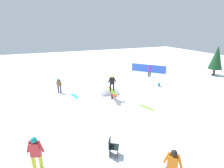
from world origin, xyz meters
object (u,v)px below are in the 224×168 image
object	(u,v)px
loose_snowboard_lime	(146,107)
backpack_on_snow	(159,85)
bystander_red	(36,153)
folding_chair	(113,147)
bystander_brown	(59,85)
loose_snowboard_cyan	(75,96)
main_rider_on_rail	(112,83)
bystander_purple	(150,70)
pine_tree_near	(217,58)
rail_feature	(112,92)
bystander_orange	(172,166)

from	to	relation	value
loose_snowboard_lime	backpack_on_snow	world-z (taller)	backpack_on_snow
bystander_red	folding_chair	xyz separation A→B (m)	(0.33, 3.18, -0.49)
bystander_brown	loose_snowboard_cyan	world-z (taller)	bystander_brown
main_rider_on_rail	loose_snowboard_lime	bearing A→B (deg)	33.83
bystander_purple	loose_snowboard_lime	world-z (taller)	bystander_purple
bystander_brown	pine_tree_near	world-z (taller)	pine_tree_near
rail_feature	bystander_purple	bearing A→B (deg)	132.34
bystander_purple	loose_snowboard_lime	size ratio (longest dim) A/B	1.09
bystander_brown	loose_snowboard_lime	world-z (taller)	bystander_brown
main_rider_on_rail	folding_chair	size ratio (longest dim) A/B	1.65
bystander_orange	loose_snowboard_lime	bearing A→B (deg)	-67.62
loose_snowboard_cyan	main_rider_on_rail	bearing A→B (deg)	43.11
bystander_red	loose_snowboard_lime	size ratio (longest dim) A/B	1.28
pine_tree_near	main_rider_on_rail	bearing A→B (deg)	-81.89
bystander_orange	main_rider_on_rail	bearing A→B (deg)	-49.63
bystander_red	folding_chair	bearing A→B (deg)	15.02
rail_feature	loose_snowboard_cyan	size ratio (longest dim) A/B	1.74
bystander_brown	backpack_on_snow	bearing A→B (deg)	-150.41
bystander_purple	loose_snowboard_cyan	world-z (taller)	bystander_purple
bystander_orange	loose_snowboard_cyan	distance (m)	10.31
loose_snowboard_lime	bystander_red	bearing A→B (deg)	93.53
rail_feature	folding_chair	xyz separation A→B (m)	(6.06, -2.50, -0.17)
bystander_orange	rail_feature	bearing A→B (deg)	-49.63
loose_snowboard_cyan	backpack_on_snow	xyz separation A→B (m)	(0.64, 8.25, 0.16)
bystander_brown	loose_snowboard_cyan	bearing A→B (deg)	170.67
bystander_red	folding_chair	world-z (taller)	bystander_red
bystander_purple	bystander_orange	xyz separation A→B (m)	(12.76, -7.74, 0.10)
loose_snowboard_cyan	pine_tree_near	distance (m)	17.12
rail_feature	bystander_orange	xyz separation A→B (m)	(8.34, -1.13, 0.28)
bystander_orange	bystander_red	distance (m)	5.24
pine_tree_near	bystander_purple	bearing A→B (deg)	-107.23
bystander_orange	folding_chair	world-z (taller)	bystander_orange
rail_feature	loose_snowboard_lime	world-z (taller)	rail_feature
bystander_brown	backpack_on_snow	distance (m)	9.55
pine_tree_near	loose_snowboard_lime	bearing A→B (deg)	-70.37
rail_feature	main_rider_on_rail	world-z (taller)	main_rider_on_rail
backpack_on_snow	main_rider_on_rail	bearing A→B (deg)	-36.36
bystander_orange	loose_snowboard_lime	world-z (taller)	bystander_orange
rail_feature	loose_snowboard_lime	xyz separation A→B (m)	(2.45, 1.71, -0.57)
bystander_red	bystander_brown	world-z (taller)	bystander_red
main_rider_on_rail	backpack_on_snow	bearing A→B (deg)	100.83
folding_chair	bystander_orange	bearing A→B (deg)	-118.17
bystander_purple	backpack_on_snow	distance (m)	3.47
bystander_red	loose_snowboard_cyan	world-z (taller)	bystander_red
bystander_purple	bystander_brown	distance (m)	10.46
bystander_red	main_rider_on_rail	bearing A→B (deg)	66.16
bystander_brown	pine_tree_near	size ratio (longest dim) A/B	0.37
bystander_orange	pine_tree_near	world-z (taller)	pine_tree_near
main_rider_on_rail	loose_snowboard_lime	size ratio (longest dim) A/B	1.16
folding_chair	backpack_on_snow	world-z (taller)	folding_chair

